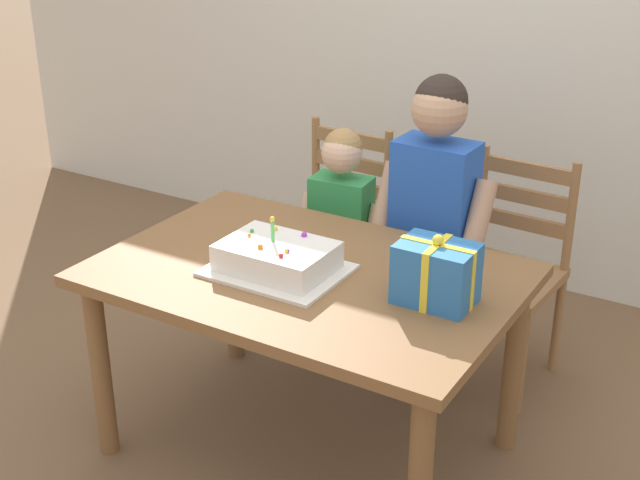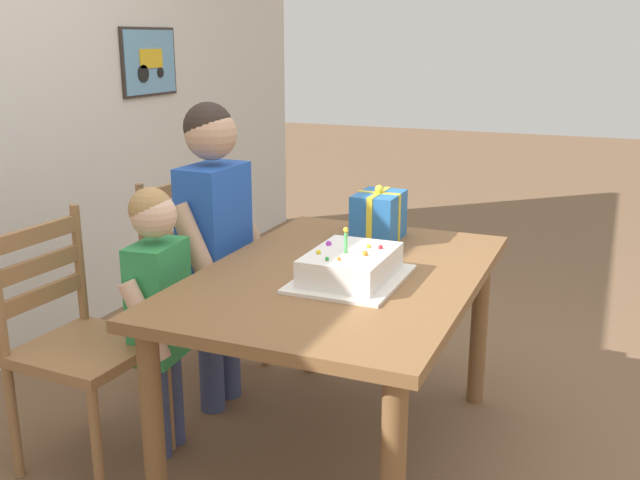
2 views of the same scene
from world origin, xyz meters
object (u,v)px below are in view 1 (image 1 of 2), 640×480
Objects in this scene: gift_box_red_large at (436,273)px; child_younger at (341,224)px; chair_right at (505,271)px; dining_table at (307,295)px; birthday_cake at (277,259)px; child_older at (434,206)px; chair_left at (332,230)px.

child_younger is (-0.68, 0.60, -0.20)m from gift_box_red_large.
child_younger is (-0.63, -0.23, 0.15)m from chair_right.
birthday_cake is (-0.08, -0.06, 0.14)m from dining_table.
chair_right is 0.45m from child_older.
dining_table is 1.36× the size of child_younger.
gift_box_red_large is (0.46, 0.02, 0.19)m from dining_table.
child_older is 0.43m from child_younger.
chair_left is (-0.40, 0.85, -0.16)m from dining_table.
chair_right reaches higher than birthday_cake.
birthday_cake is 0.71m from child_younger.
birthday_cake is at bearing -171.64° from gift_box_red_large.
child_older reaches higher than chair_left.
gift_box_red_large is 0.26× the size of chair_left.
child_younger is at bearing -159.69° from chair_right.
gift_box_red_large is (0.53, 0.08, 0.05)m from birthday_cake.
gift_box_red_large is at bearing 1.92° from dining_table.
birthday_cake is 0.48× the size of chair_left.
child_younger reaches higher than chair_left.
chair_right is 0.90× the size of child_younger.
chair_right is (0.48, 0.91, -0.30)m from birthday_cake.
birthday_cake is 0.54m from gift_box_red_large.
chair_left is at bearing 127.15° from child_younger.
chair_left is 0.33m from child_younger.
chair_left is at bearing 115.17° from dining_table.
birthday_cake is 0.43× the size of child_younger.
chair_right is at bearing 45.90° from child_older.
birthday_cake reaches higher than dining_table.
child_older is at bearing 73.86° from dining_table.
gift_box_red_large is at bearing -65.27° from child_older.
child_younger is (-0.40, 0.00, -0.16)m from child_older.
chair_left reaches higher than birthday_cake.
gift_box_red_large is 1.25m from chair_left.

